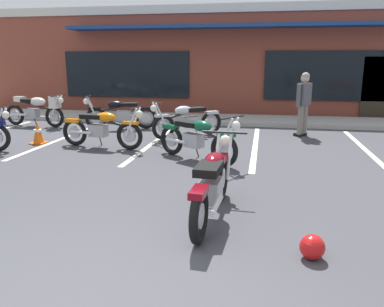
{
  "coord_description": "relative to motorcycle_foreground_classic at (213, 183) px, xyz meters",
  "views": [
    {
      "loc": [
        1.4,
        -2.45,
        1.98
      ],
      "look_at": [
        0.32,
        3.4,
        0.55
      ],
      "focal_mm": 36.46,
      "sensor_mm": 36.0,
      "label": 1
    }
  ],
  "objects": [
    {
      "name": "ground_plane",
      "position": [
        -0.8,
        1.14,
        -0.46
      ],
      "size": [
        80.0,
        80.0,
        0.0
      ],
      "primitive_type": "plane",
      "color": "#3D3D42"
    },
    {
      "name": "sidewalk_kerb",
      "position": [
        -0.8,
        8.08,
        -0.39
      ],
      "size": [
        22.0,
        1.8,
        0.14
      ],
      "primitive_type": "cube",
      "color": "#A8A59E",
      "rests_on": "ground_plane"
    },
    {
      "name": "brick_storefront_building",
      "position": [
        -0.8,
        12.35,
        1.5
      ],
      "size": [
        18.96,
        6.23,
        3.91
      ],
      "color": "brown",
      "rests_on": "ground_plane"
    },
    {
      "name": "painted_stall_lines",
      "position": [
        -0.8,
        4.48,
        -0.46
      ],
      "size": [
        12.48,
        4.8,
        0.01
      ],
      "color": "silver",
      "rests_on": "ground_plane"
    },
    {
      "name": "motorcycle_foreground_classic",
      "position": [
        0.0,
        0.0,
        0.0
      ],
      "size": [
        0.66,
        2.11,
        0.98
      ],
      "color": "black",
      "rests_on": "ground_plane"
    },
    {
      "name": "motorcycle_red_sportbike",
      "position": [
        -1.36,
        5.24,
        0.0
      ],
      "size": [
        1.72,
        1.57,
        0.98
      ],
      "color": "black",
      "rests_on": "ground_plane"
    },
    {
      "name": "motorcycle_black_cruiser",
      "position": [
        -3.04,
        3.62,
        0.0
      ],
      "size": [
        2.1,
        0.72,
        0.98
      ],
      "color": "black",
      "rests_on": "ground_plane"
    },
    {
      "name": "motorcycle_blue_standard",
      "position": [
        -3.53,
        6.1,
        0.0
      ],
      "size": [
        2.06,
        0.93,
        0.98
      ],
      "color": "black",
      "rests_on": "ground_plane"
    },
    {
      "name": "motorcycle_green_cafe_racer",
      "position": [
        -0.69,
        2.87,
        0.0
      ],
      "size": [
        1.85,
        1.38,
        0.98
      ],
      "color": "black",
      "rests_on": "ground_plane"
    },
    {
      "name": "motorcycle_cream_vintage",
      "position": [
        -6.19,
        6.09,
        0.07
      ],
      "size": [
        2.11,
        0.7,
        0.98
      ],
      "color": "black",
      "rests_on": "ground_plane"
    },
    {
      "name": "person_in_black_shirt",
      "position": [
        1.62,
        5.93,
        0.49
      ],
      "size": [
        0.44,
        0.54,
        1.68
      ],
      "color": "black",
      "rests_on": "ground_plane"
    },
    {
      "name": "helmet_on_pavement",
      "position": [
        1.14,
        -0.89,
        -0.33
      ],
      "size": [
        0.26,
        0.26,
        0.26
      ],
      "color": "#B71414",
      "rests_on": "ground_plane"
    },
    {
      "name": "traffic_cone",
      "position": [
        -4.77,
        3.79,
        -0.2
      ],
      "size": [
        0.34,
        0.34,
        0.53
      ],
      "color": "orange",
      "rests_on": "ground_plane"
    }
  ]
}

